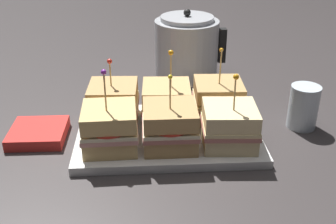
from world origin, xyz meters
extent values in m
plane|color=#383333|center=(0.00, 0.00, 0.00)|extent=(6.00, 6.00, 0.00)
cube|color=white|center=(0.00, 0.00, 0.01)|extent=(0.38, 0.26, 0.01)
cube|color=white|center=(0.00, 0.00, 0.01)|extent=(0.38, 0.26, 0.01)
cube|color=tan|center=(-0.12, -0.06, 0.03)|extent=(0.11, 0.11, 0.03)
cube|color=tan|center=(-0.12, -0.06, 0.05)|extent=(0.11, 0.11, 0.01)
cube|color=beige|center=(-0.12, -0.06, 0.06)|extent=(0.11, 0.11, 0.01)
cylinder|color=red|center=(-0.12, -0.08, 0.07)|extent=(0.07, 0.07, 0.00)
cube|color=#E0B771|center=(-0.12, -0.06, 0.09)|extent=(0.11, 0.11, 0.03)
cylinder|color=tan|center=(-0.12, -0.07, 0.14)|extent=(0.00, 0.00, 0.09)
sphere|color=purple|center=(-0.12, -0.07, 0.18)|extent=(0.01, 0.01, 0.01)
cube|color=tan|center=(0.00, -0.06, 0.03)|extent=(0.10, 0.10, 0.03)
cube|color=#B26B60|center=(0.00, -0.06, 0.05)|extent=(0.11, 0.11, 0.01)
cube|color=beige|center=(0.00, -0.06, 0.06)|extent=(0.11, 0.11, 0.01)
cylinder|color=red|center=(0.00, -0.08, 0.07)|extent=(0.07, 0.07, 0.00)
cube|color=tan|center=(0.00, -0.06, 0.09)|extent=(0.10, 0.10, 0.03)
cylinder|color=tan|center=(0.00, -0.06, 0.13)|extent=(0.00, 0.01, 0.08)
sphere|color=yellow|center=(0.00, -0.06, 0.17)|extent=(0.01, 0.01, 0.01)
cube|color=beige|center=(0.12, -0.06, 0.03)|extent=(0.11, 0.11, 0.03)
cube|color=#B26B60|center=(0.12, -0.06, 0.05)|extent=(0.11, 0.11, 0.01)
cube|color=beige|center=(0.12, -0.06, 0.06)|extent=(0.11, 0.11, 0.01)
cube|color=beige|center=(0.12, -0.06, 0.08)|extent=(0.11, 0.11, 0.03)
cylinder|color=tan|center=(0.12, -0.07, 0.13)|extent=(0.00, 0.01, 0.08)
sphere|color=orange|center=(0.12, -0.07, 0.17)|extent=(0.01, 0.01, 0.01)
cube|color=tan|center=(-0.12, 0.06, 0.03)|extent=(0.11, 0.11, 0.03)
cube|color=tan|center=(-0.12, 0.06, 0.05)|extent=(0.11, 0.11, 0.01)
cube|color=beige|center=(-0.12, 0.06, 0.06)|extent=(0.11, 0.11, 0.01)
cylinder|color=red|center=(-0.12, 0.04, 0.07)|extent=(0.06, 0.06, 0.00)
cube|color=tan|center=(-0.12, 0.06, 0.09)|extent=(0.11, 0.11, 0.03)
cylinder|color=tan|center=(-0.12, 0.05, 0.13)|extent=(0.00, 0.01, 0.07)
sphere|color=red|center=(-0.12, 0.05, 0.16)|extent=(0.01, 0.01, 0.01)
cube|color=tan|center=(0.00, 0.06, 0.03)|extent=(0.11, 0.11, 0.03)
cube|color=#B26B60|center=(0.00, 0.06, 0.05)|extent=(0.11, 0.11, 0.01)
cube|color=beige|center=(0.00, 0.06, 0.06)|extent=(0.11, 0.11, 0.01)
cube|color=tan|center=(0.00, 0.06, 0.08)|extent=(0.11, 0.11, 0.03)
cylinder|color=tan|center=(0.01, 0.05, 0.13)|extent=(0.00, 0.01, 0.09)
sphere|color=orange|center=(0.01, 0.05, 0.18)|extent=(0.01, 0.01, 0.01)
cube|color=tan|center=(0.12, 0.06, 0.03)|extent=(0.11, 0.11, 0.03)
cube|color=#B26B60|center=(0.12, 0.06, 0.05)|extent=(0.11, 0.11, 0.01)
cube|color=beige|center=(0.12, 0.06, 0.06)|extent=(0.11, 0.11, 0.01)
cylinder|color=red|center=(0.12, 0.04, 0.07)|extent=(0.08, 0.08, 0.00)
cube|color=tan|center=(0.12, 0.06, 0.09)|extent=(0.11, 0.11, 0.03)
cylinder|color=tan|center=(0.11, 0.05, 0.14)|extent=(0.00, 0.01, 0.09)
sphere|color=orange|center=(0.11, 0.05, 0.18)|extent=(0.01, 0.01, 0.01)
cylinder|color=#B7BABF|center=(0.08, 0.36, 0.08)|extent=(0.18, 0.18, 0.16)
cylinder|color=#B7BABF|center=(0.08, 0.36, 0.17)|extent=(0.15, 0.15, 0.01)
sphere|color=black|center=(0.08, 0.36, 0.18)|extent=(0.02, 0.02, 0.02)
cube|color=black|center=(0.18, 0.36, 0.09)|extent=(0.02, 0.02, 0.10)
cylinder|color=silver|center=(0.30, 0.03, 0.05)|extent=(0.06, 0.06, 0.10)
cube|color=red|center=(-0.28, 0.02, 0.01)|extent=(0.12, 0.12, 0.02)
camera|label=1|loc=(-0.05, -0.78, 0.46)|focal=45.00mm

